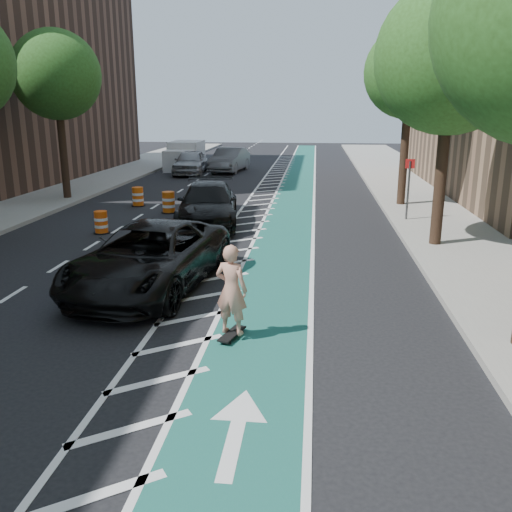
# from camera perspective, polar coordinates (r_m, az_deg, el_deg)

# --- Properties ---
(ground) EXTENTS (120.00, 120.00, 0.00)m
(ground) POSITION_cam_1_polar(r_m,az_deg,el_deg) (11.03, -15.83, -8.70)
(ground) COLOR black
(ground) RESTS_ON ground
(bike_lane) EXTENTS (2.00, 90.00, 0.01)m
(bike_lane) POSITION_cam_1_polar(r_m,az_deg,el_deg) (19.81, 3.14, 2.62)
(bike_lane) COLOR #17524B
(bike_lane) RESTS_ON ground
(buffer_strip) EXTENTS (1.40, 90.00, 0.01)m
(buffer_strip) POSITION_cam_1_polar(r_m,az_deg,el_deg) (19.94, -1.17, 2.72)
(buffer_strip) COLOR silver
(buffer_strip) RESTS_ON ground
(sidewalk_right) EXTENTS (5.00, 90.00, 0.15)m
(sidewalk_right) POSITION_cam_1_polar(r_m,az_deg,el_deg) (20.52, 21.60, 2.20)
(sidewalk_right) COLOR gray
(sidewalk_right) RESTS_ON ground
(curb_right) EXTENTS (0.12, 90.00, 0.16)m
(curb_right) POSITION_cam_1_polar(r_m,az_deg,el_deg) (20.00, 14.82, 2.47)
(curb_right) COLOR gray
(curb_right) RESTS_ON ground
(curb_left) EXTENTS (0.12, 90.00, 0.16)m
(curb_left) POSITION_cam_1_polar(r_m,az_deg,el_deg) (22.64, -23.21, 3.20)
(curb_left) COLOR gray
(curb_left) RESTS_ON ground
(tree_r_c) EXTENTS (4.20, 4.20, 7.90)m
(tree_r_c) POSITION_cam_1_polar(r_m,az_deg,el_deg) (17.77, 19.98, 19.02)
(tree_r_c) COLOR #382619
(tree_r_c) RESTS_ON ground
(tree_r_d) EXTENTS (4.20, 4.20, 7.90)m
(tree_r_d) POSITION_cam_1_polar(r_m,az_deg,el_deg) (25.62, 15.71, 17.99)
(tree_r_d) COLOR #382619
(tree_r_d) RESTS_ON ground
(tree_l_d) EXTENTS (4.20, 4.20, 7.90)m
(tree_l_d) POSITION_cam_1_polar(r_m,az_deg,el_deg) (27.97, -19.95, 17.40)
(tree_l_d) COLOR #382619
(tree_l_d) RESTS_ON ground
(sign_post) EXTENTS (0.35, 0.08, 2.47)m
(sign_post) POSITION_cam_1_polar(r_m,az_deg,el_deg) (21.80, 15.74, 6.85)
(sign_post) COLOR #4C4C4C
(sign_post) RESTS_ON ground
(skateboard) EXTENTS (0.48, 0.88, 0.11)m
(skateboard) POSITION_cam_1_polar(r_m,az_deg,el_deg) (10.75, -2.55, -8.19)
(skateboard) COLOR black
(skateboard) RESTS_ON ground
(skateboarder) EXTENTS (0.75, 0.60, 1.79)m
(skateboarder) POSITION_cam_1_polar(r_m,az_deg,el_deg) (10.42, -2.61, -3.56)
(skateboarder) COLOR tan
(skateboarder) RESTS_ON skateboard
(suv_near) EXTENTS (3.43, 6.09, 1.61)m
(suv_near) POSITION_cam_1_polar(r_m,az_deg,el_deg) (13.63, -11.10, -0.14)
(suv_near) COLOR black
(suv_near) RESTS_ON ground
(suv_far) EXTENTS (2.93, 5.68, 1.58)m
(suv_far) POSITION_cam_1_polar(r_m,az_deg,el_deg) (20.85, -5.08, 5.43)
(suv_far) COLOR black
(suv_far) RESTS_ON ground
(car_silver) EXTENTS (2.18, 4.85, 1.62)m
(car_silver) POSITION_cam_1_polar(r_m,az_deg,el_deg) (36.97, -6.91, 9.79)
(car_silver) COLOR gray
(car_silver) RESTS_ON ground
(car_grey) EXTENTS (2.33, 5.17, 1.65)m
(car_grey) POSITION_cam_1_polar(r_m,az_deg,el_deg) (38.21, -2.80, 10.08)
(car_grey) COLOR #5A5B60
(car_grey) RESTS_ON ground
(box_truck) EXTENTS (2.16, 4.70, 1.95)m
(box_truck) POSITION_cam_1_polar(r_m,az_deg,el_deg) (40.09, -7.50, 10.34)
(box_truck) COLOR silver
(box_truck) RESTS_ON ground
(barrel_a) EXTENTS (0.59, 0.59, 0.81)m
(barrel_a) POSITION_cam_1_polar(r_m,az_deg,el_deg) (20.19, -15.99, 3.38)
(barrel_a) COLOR #EA510C
(barrel_a) RESTS_ON ground
(barrel_b) EXTENTS (0.67, 0.67, 0.91)m
(barrel_b) POSITION_cam_1_polar(r_m,az_deg,el_deg) (23.51, -9.18, 5.54)
(barrel_b) COLOR #D7550B
(barrel_b) RESTS_ON ground
(barrel_c) EXTENTS (0.64, 0.64, 0.87)m
(barrel_c) POSITION_cam_1_polar(r_m,az_deg,el_deg) (25.41, -12.32, 6.07)
(barrel_c) COLOR #E8580C
(barrel_c) RESTS_ON ground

